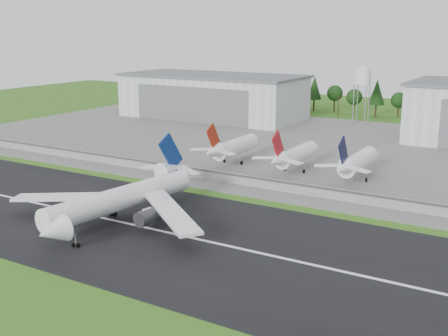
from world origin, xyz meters
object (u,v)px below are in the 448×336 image
Objects in this scene: main_airliner at (120,204)px; parked_jet_red_b at (293,156)px; parked_jet_red_a at (231,148)px; parked_jet_navy at (355,163)px.

main_airliner is 1.89× the size of parked_jet_red_b.
parked_jet_red_b is at bearing -0.07° from parked_jet_red_a.
parked_jet_red_b is (16.20, 66.96, 1.09)m from main_airliner.
parked_jet_red_b is 20.99m from parked_jet_navy.
parked_jet_navy is at bearing -0.01° from parked_jet_red_a.
parked_jet_red_a is 44.57m from parked_jet_navy.
main_airliner is at bearing -119.04° from parked_jet_navy.
main_airliner reaches higher than parked_jet_red_b.
parked_jet_red_b is 1.00× the size of parked_jet_navy.
parked_jet_navy is at bearing -111.36° from main_airliner.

